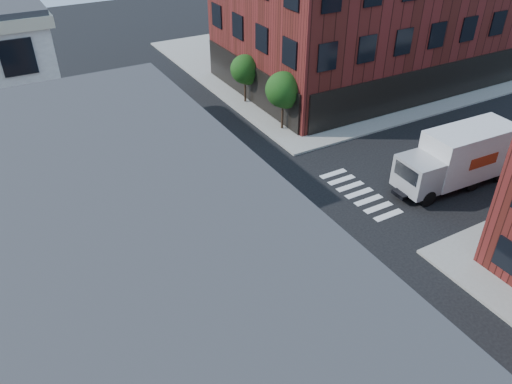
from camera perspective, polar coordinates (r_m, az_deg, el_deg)
The scene contains 8 objects.
ground at distance 28.60m, azimuth 0.82°, elevation -3.97°, with size 120.00×120.00×0.00m, color black.
sidewalk_ne at distance 54.79m, azimuth 9.08°, elevation 14.67°, with size 30.00×30.00×0.15m, color gray.
building_ne at distance 49.19m, azimuth 12.93°, elevation 19.33°, with size 25.00×16.00×12.00m, color #411510.
tree_near at distance 37.93m, azimuth 3.21°, elevation 11.41°, with size 2.69×2.69×4.49m.
tree_far at distance 42.87m, azimuth -1.19°, elevation 13.69°, with size 2.43×2.43×4.07m.
signal_pole at distance 20.01m, azimuth -6.38°, elevation -13.37°, with size 1.29×1.24×4.60m.
box_truck at distance 33.80m, azimuth 22.12°, elevation 3.68°, with size 8.42×2.87×3.76m.
traffic_cone at distance 24.55m, azimuth -7.46°, elevation -10.91°, with size 0.45×0.45×0.67m.
Camera 1 is at (-11.52, -19.56, 17.39)m, focal length 35.00 mm.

